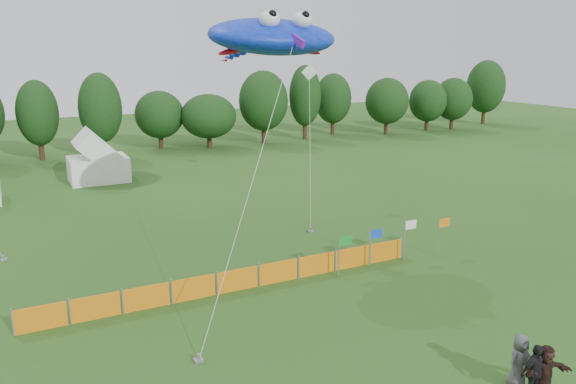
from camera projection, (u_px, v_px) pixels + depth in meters
name	position (u px, v px, depth m)	size (l,w,h in m)	color
treeline	(126.00, 112.00, 55.54)	(104.57, 8.78, 8.36)	#382314
tent_right	(98.00, 161.00, 44.69)	(4.54, 3.63, 3.20)	white
barrier_fence	(237.00, 280.00, 24.69)	(17.90, 0.06, 1.00)	orange
flag_row	(392.00, 238.00, 27.49)	(6.73, 0.42, 2.07)	gray
spectator_d	(535.00, 372.00, 16.94)	(1.07, 0.45, 1.83)	black
spectator_e	(519.00, 361.00, 17.61)	(0.88, 0.57, 1.79)	#47484C
spectator_f	(545.00, 372.00, 17.07)	(1.61, 0.51, 1.73)	black
stingray_kite	(270.00, 37.00, 27.78)	(11.04, 18.14, 12.15)	#1134F1
small_kite_white	(310.00, 117.00, 36.60)	(4.57, 7.66, 9.32)	white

